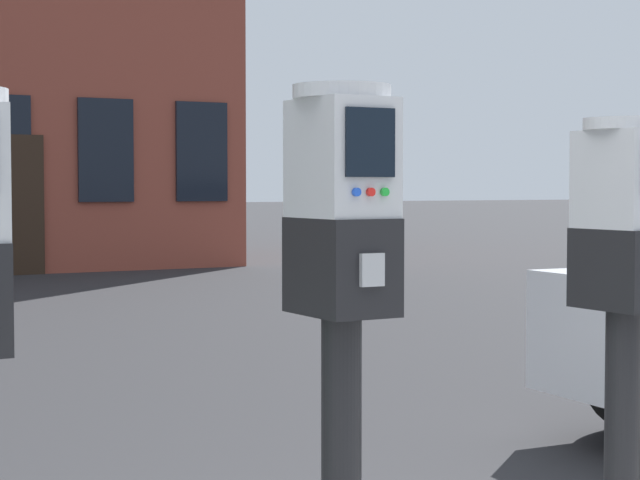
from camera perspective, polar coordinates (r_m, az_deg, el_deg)
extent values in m
cube|color=black|center=(2.45, 1.11, -1.34)|extent=(0.18, 0.24, 0.21)
cube|color=#A5A8AD|center=(2.34, 2.68, -1.53)|extent=(0.06, 0.01, 0.07)
cube|color=#B7BABF|center=(2.45, 1.11, 4.19)|extent=(0.18, 0.23, 0.26)
cube|color=black|center=(2.35, 2.59, 5.01)|extent=(0.12, 0.01, 0.15)
cylinder|color=blue|center=(2.32, 1.88, 2.46)|extent=(0.02, 0.01, 0.02)
cylinder|color=red|center=(2.34, 2.61, 2.47)|extent=(0.02, 0.01, 0.02)
cylinder|color=green|center=(2.36, 3.33, 2.47)|extent=(0.02, 0.01, 0.02)
cylinder|color=#B7BABF|center=(2.45, 1.12, 7.57)|extent=(0.22, 0.22, 0.03)
cylinder|color=black|center=(3.04, 15.14, -11.74)|extent=(0.09, 0.09, 0.89)
cube|color=black|center=(2.95, 15.28, -1.43)|extent=(0.18, 0.24, 0.21)
cube|color=#B7BABF|center=(2.94, 15.34, 3.00)|extent=(0.18, 0.23, 0.25)
cylinder|color=#B7BABF|center=(2.95, 15.37, 5.73)|extent=(0.22, 0.22, 0.03)
cube|color=black|center=(17.21, -15.97, 4.51)|extent=(0.88, 0.06, 1.60)
cube|color=black|center=(17.62, -10.88, 4.53)|extent=(0.88, 0.06, 1.60)
cube|color=black|center=(18.16, -6.06, 4.51)|extent=(0.88, 0.06, 1.60)
cube|color=black|center=(17.23, -15.54, 1.73)|extent=(1.00, 0.07, 2.10)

